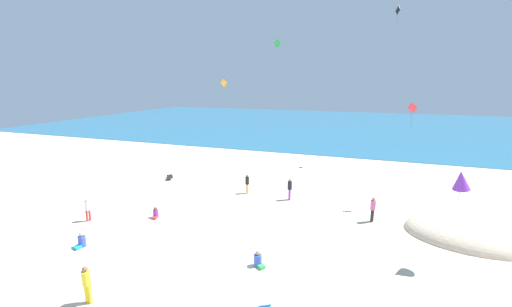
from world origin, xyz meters
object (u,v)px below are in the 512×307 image
(person_7, at_px, (81,242))
(kite_purple, at_px, (461,180))
(kite_orange, at_px, (224,83))
(person_2, at_px, (87,208))
(kite_black, at_px, (398,11))
(person_3, at_px, (290,188))
(person_4, at_px, (258,260))
(kite_red, at_px, (413,108))
(beach_chair_mid_beach, at_px, (169,177))
(person_1, at_px, (87,282))
(person_5, at_px, (247,183))
(kite_green, at_px, (277,44))
(person_6, at_px, (373,208))
(person_0, at_px, (156,214))

(person_7, height_order, kite_purple, kite_purple)
(kite_purple, bearing_deg, kite_orange, 133.87)
(person_2, relative_size, kite_black, 0.89)
(person_3, xyz_separation_m, person_4, (0.72, -9.33, -0.67))
(kite_red, xyz_separation_m, kite_black, (-0.81, 13.59, 8.84))
(person_3, bearing_deg, kite_purple, 143.12)
(person_2, relative_size, kite_red, 0.94)
(beach_chair_mid_beach, relative_size, kite_red, 0.52)
(person_3, distance_m, person_7, 14.08)
(person_1, relative_size, person_3, 0.98)
(person_4, distance_m, person_5, 10.53)
(person_2, height_order, person_5, person_5)
(person_2, distance_m, person_3, 13.96)
(person_2, xyz_separation_m, kite_black, (18.61, 23.31, 15.00))
(beach_chair_mid_beach, distance_m, kite_green, 23.22)
(person_3, relative_size, person_6, 1.02)
(person_0, xyz_separation_m, person_3, (7.60, 6.20, 0.70))
(person_3, xyz_separation_m, kite_orange, (-13.90, 18.27, 7.63))
(person_2, height_order, person_4, person_2)
(kite_black, bearing_deg, person_5, -125.82)
(kite_purple, bearing_deg, person_3, 147.37)
(kite_red, bearing_deg, person_5, -173.27)
(person_0, bearing_deg, kite_orange, 179.26)
(kite_purple, height_order, kite_black, kite_black)
(person_6, bearing_deg, person_2, 40.30)
(person_4, xyz_separation_m, person_7, (-9.73, -1.46, 0.01))
(person_4, xyz_separation_m, person_5, (-4.28, 9.60, 0.60))
(kite_black, bearing_deg, beach_chair_mid_beach, -143.36)
(person_1, height_order, person_3, person_3)
(person_4, relative_size, person_6, 0.49)
(beach_chair_mid_beach, height_order, person_6, person_6)
(person_1, xyz_separation_m, kite_black, (12.17, 29.41, 14.93))
(person_6, bearing_deg, kite_red, -98.46)
(person_7, distance_m, kite_black, 34.41)
(person_6, bearing_deg, kite_orange, -24.56)
(person_1, height_order, person_6, same)
(person_5, xyz_separation_m, person_6, (9.52, -2.32, 0.06))
(person_4, bearing_deg, person_1, -103.85)
(person_2, height_order, kite_orange, kite_orange)
(person_4, xyz_separation_m, kite_orange, (-14.61, 27.60, 8.30))
(person_0, xyz_separation_m, kite_green, (0.89, 25.77, 13.36))
(person_2, xyz_separation_m, person_6, (17.33, 6.03, 0.07))
(kite_red, bearing_deg, person_1, -129.38)
(person_7, xyz_separation_m, kite_green, (2.31, 30.37, 13.32))
(person_7, bearing_deg, kite_black, 155.24)
(person_1, distance_m, person_2, 8.87)
(person_1, distance_m, kite_black, 35.15)
(person_2, xyz_separation_m, person_7, (2.36, -2.71, -0.57))
(beach_chair_mid_beach, distance_m, person_7, 12.29)
(person_6, height_order, kite_orange, kite_orange)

